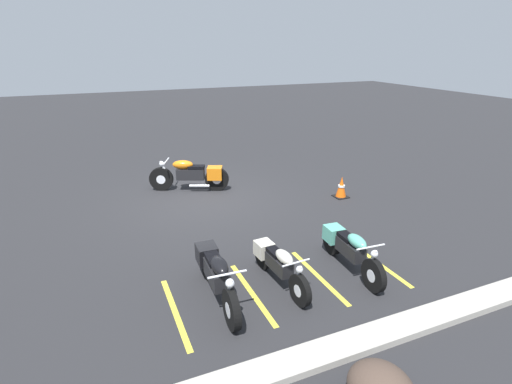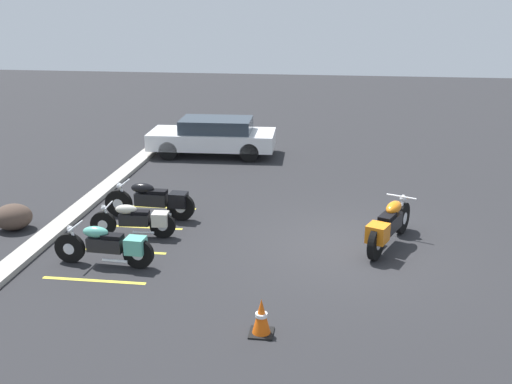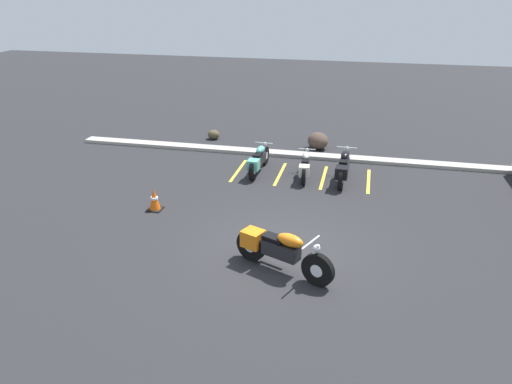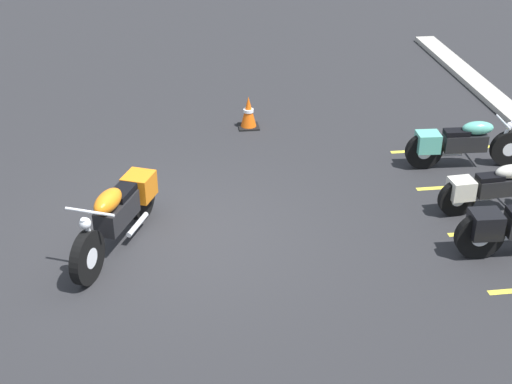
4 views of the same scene
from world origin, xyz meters
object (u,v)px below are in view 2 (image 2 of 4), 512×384
Objects in this scene: landscape_rock_0 at (13,217)px; motorcycle_orange_featured at (388,225)px; traffic_cone at (261,318)px; parked_bike_0 at (108,245)px; parked_bike_1 at (137,220)px; car_white at (213,136)px; parked_bike_2 at (154,200)px.

motorcycle_orange_featured is at bearing -89.44° from landscape_rock_0.
parked_bike_0 is at bearing 57.40° from traffic_cone.
motorcycle_orange_featured is 1.17× the size of parked_bike_1.
car_white is (7.39, 5.40, 0.16)m from motorcycle_orange_featured.
landscape_rock_0 is (-0.09, 8.73, -0.21)m from motorcycle_orange_featured.
parked_bike_0 is 3.40m from landscape_rock_0.
parked_bike_1 is at bearing -90.08° from parked_bike_0.
parked_bike_2 is 0.53× the size of car_white.
parked_bike_1 is 0.86× the size of parked_bike_2.
parked_bike_2 is at bearing 102.81° from motorcycle_orange_featured.
parked_bike_0 is 1.56m from parked_bike_1.
parked_bike_2 reaches higher than parked_bike_0.
parked_bike_2 is 5.97m from traffic_cone.
motorcycle_orange_featured is at bearing -30.65° from traffic_cone.
car_white is (9.11, -0.35, 0.23)m from parked_bike_0.
car_white is at bearing -89.04° from parked_bike_0.
car_white is 6.82× the size of traffic_cone.
motorcycle_orange_featured is 6.00m from parked_bike_0.
parked_bike_0 is 4.08m from traffic_cone.
parked_bike_2 is at bearing -95.34° from parked_bike_1.
motorcycle_orange_featured is 9.16m from car_white.
parked_bike_2 is at bearing 85.94° from car_white.
parked_bike_2 is 3.32m from landscape_rock_0.
traffic_cone is at bearing 150.55° from parked_bike_0.
parked_bike_2 is (1.06, 5.63, -0.03)m from motorcycle_orange_featured.
parked_bike_1 is at bearing 115.07° from motorcycle_orange_featured.
landscape_rock_0 is 1.37× the size of traffic_cone.
parked_bike_0 reaches higher than parked_bike_1.
parked_bike_0 is at bearing 89.73° from parked_bike_2.
traffic_cone is at bearing 125.92° from parked_bike_2.
motorcycle_orange_featured reaches higher than parked_bike_2.
car_white reaches higher than parked_bike_0.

